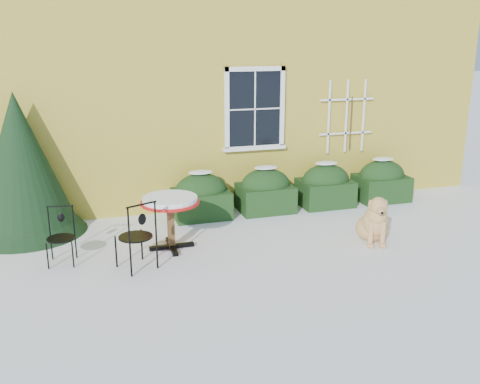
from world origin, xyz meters
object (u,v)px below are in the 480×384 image
object	(u,v)px
evergreen_shrub	(22,178)
patio_chair_near	(137,235)
bistro_table	(170,206)
dog	(374,223)
patio_chair_far	(61,236)

from	to	relation	value
evergreen_shrub	patio_chair_near	xyz separation A→B (m)	(1.69, -2.14, -0.47)
bistro_table	dog	bearing A→B (deg)	-12.29
evergreen_shrub	patio_chair_near	world-z (taller)	evergreen_shrub
evergreen_shrub	bistro_table	world-z (taller)	evergreen_shrub
bistro_table	patio_chair_near	world-z (taller)	patio_chair_near
patio_chair_near	patio_chair_far	world-z (taller)	patio_chair_near
patio_chair_far	dog	xyz separation A→B (m)	(4.99, -0.64, -0.09)
patio_chair_near	dog	xyz separation A→B (m)	(3.91, -0.07, -0.18)
bistro_table	dog	xyz separation A→B (m)	(3.30, -0.72, -0.38)
patio_chair_near	dog	distance (m)	3.91
bistro_table	dog	distance (m)	3.40
evergreen_shrub	dog	world-z (taller)	evergreen_shrub
evergreen_shrub	bistro_table	bearing A→B (deg)	-32.93
dog	bistro_table	bearing A→B (deg)	-175.56
bistro_table	patio_chair_far	bearing A→B (deg)	-177.34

